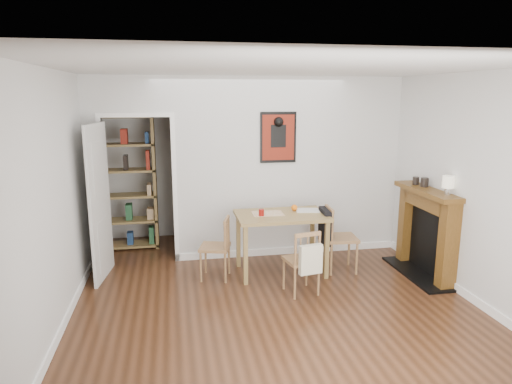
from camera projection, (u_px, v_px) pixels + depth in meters
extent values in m
plane|color=#4E2C19|center=(270.00, 294.00, 5.47)|extent=(5.20, 5.20, 0.00)
plane|color=silver|center=(238.00, 158.00, 7.70)|extent=(4.50, 0.00, 4.50)
plane|color=silver|center=(364.00, 274.00, 2.70)|extent=(4.50, 0.00, 4.50)
plane|color=silver|center=(62.00, 196.00, 4.80)|extent=(0.00, 5.20, 5.20)
plane|color=silver|center=(449.00, 181.00, 5.60)|extent=(0.00, 5.20, 5.20)
plane|color=silver|center=(271.00, 70.00, 4.93)|extent=(5.20, 5.20, 0.00)
cube|color=silver|center=(289.00, 168.00, 6.65)|extent=(3.35, 0.10, 2.60)
cube|color=silver|center=(95.00, 173.00, 6.17)|extent=(0.25, 0.10, 2.60)
cube|color=silver|center=(135.00, 96.00, 6.06)|extent=(0.90, 0.10, 0.55)
cube|color=white|center=(104.00, 193.00, 6.24)|extent=(0.06, 0.14, 2.05)
cube|color=white|center=(175.00, 190.00, 6.41)|extent=(0.06, 0.14, 2.05)
cube|color=white|center=(288.00, 251.00, 6.85)|extent=(3.35, 0.02, 0.10)
cube|color=white|center=(60.00, 333.00, 4.48)|extent=(0.02, 4.00, 0.10)
cube|color=white|center=(469.00, 297.00, 5.28)|extent=(0.02, 4.00, 0.10)
cube|color=silver|center=(100.00, 203.00, 5.80)|extent=(0.15, 0.80, 2.00)
cube|color=black|center=(278.00, 137.00, 6.46)|extent=(0.52, 0.02, 0.72)
cube|color=maroon|center=(278.00, 138.00, 6.45)|extent=(0.46, 0.00, 0.64)
cube|color=olive|center=(281.00, 216.00, 5.99)|extent=(1.19, 0.76, 0.04)
cube|color=olive|center=(246.00, 255.00, 5.68)|extent=(0.05, 0.05, 0.77)
cube|color=olive|center=(327.00, 250.00, 5.86)|extent=(0.05, 0.05, 0.77)
cube|color=olive|center=(238.00, 240.00, 6.28)|extent=(0.05, 0.05, 0.77)
cube|color=olive|center=(312.00, 236.00, 6.47)|extent=(0.05, 0.05, 0.77)
cube|color=black|center=(324.00, 226.00, 6.07)|extent=(0.13, 0.37, 0.47)
cube|color=#BDB59C|center=(310.00, 259.00, 5.23)|extent=(0.28, 0.14, 0.35)
cube|color=olive|center=(99.00, 183.00, 6.87)|extent=(0.04, 0.35, 2.07)
cube|color=olive|center=(155.00, 181.00, 7.02)|extent=(0.04, 0.35, 2.07)
cube|color=olive|center=(131.00, 244.00, 7.15)|extent=(0.87, 0.35, 0.03)
cube|color=olive|center=(128.00, 196.00, 6.99)|extent=(0.87, 0.35, 0.03)
cube|color=olive|center=(123.00, 117.00, 6.74)|extent=(0.87, 0.35, 0.03)
cube|color=maroon|center=(127.00, 182.00, 6.95)|extent=(0.76, 0.28, 0.28)
cube|color=brown|center=(448.00, 246.00, 5.50)|extent=(0.20, 0.16, 1.10)
cube|color=brown|center=(407.00, 224.00, 6.45)|extent=(0.20, 0.16, 1.10)
cube|color=brown|center=(427.00, 191.00, 5.85)|extent=(0.30, 1.21, 0.06)
cube|color=brown|center=(429.00, 201.00, 5.88)|extent=(0.20, 0.85, 0.20)
cube|color=black|center=(430.00, 241.00, 6.01)|extent=(0.08, 0.81, 0.88)
cube|color=black|center=(419.00, 273.00, 6.08)|extent=(0.45, 1.25, 0.03)
cylinder|color=maroon|center=(261.00, 213.00, 5.87)|extent=(0.07, 0.07, 0.09)
sphere|color=orange|center=(294.00, 208.00, 6.14)|extent=(0.08, 0.08, 0.08)
cube|color=beige|center=(268.00, 213.00, 6.00)|extent=(0.41, 0.31, 0.00)
cube|color=silver|center=(307.00, 210.00, 6.14)|extent=(0.34, 0.28, 0.02)
cylinder|color=silver|center=(448.00, 191.00, 5.50)|extent=(0.07, 0.07, 0.08)
cylinder|color=beige|center=(448.00, 182.00, 5.48)|extent=(0.15, 0.15, 0.15)
cylinder|color=black|center=(425.00, 182.00, 5.97)|extent=(0.10, 0.10, 0.12)
cylinder|color=black|center=(416.00, 181.00, 6.11)|extent=(0.08, 0.08, 0.11)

